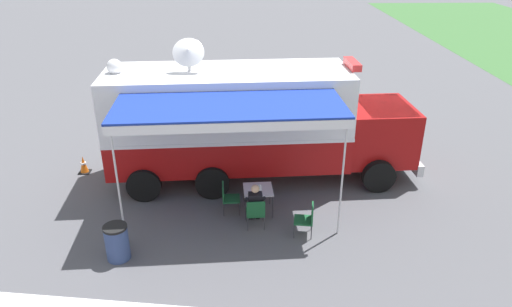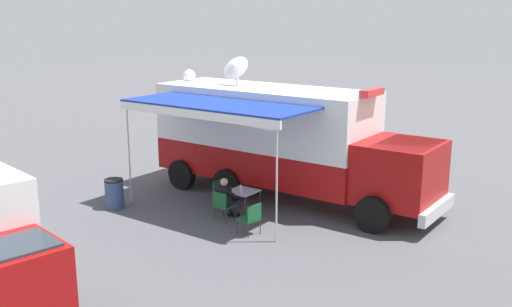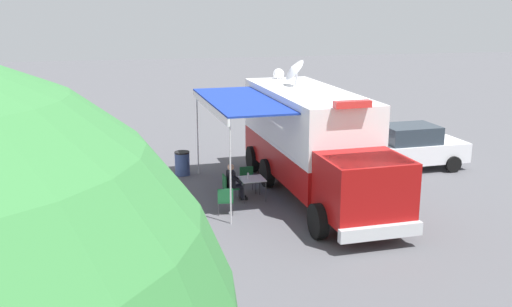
# 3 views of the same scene
# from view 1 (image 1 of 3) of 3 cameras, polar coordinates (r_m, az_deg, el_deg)

# --- Properties ---
(ground_plane) EXTENTS (100.00, 100.00, 0.00)m
(ground_plane) POSITION_cam_1_polar(r_m,az_deg,el_deg) (15.17, -3.18, -2.81)
(ground_plane) COLOR #515156
(lot_stripe) EXTENTS (0.37, 4.80, 0.01)m
(lot_stripe) POSITION_cam_1_polar(r_m,az_deg,el_deg) (17.78, -6.14, 1.50)
(lot_stripe) COLOR silver
(lot_stripe) RESTS_ON ground
(command_truck) EXTENTS (5.24, 9.60, 4.53)m
(command_truck) POSITION_cam_1_polar(r_m,az_deg,el_deg) (14.35, -0.37, 4.08)
(command_truck) COLOR #9E0F0F
(command_truck) RESTS_ON ground
(folding_table) EXTENTS (0.84, 0.84, 0.73)m
(folding_table) POSITION_cam_1_polar(r_m,az_deg,el_deg) (12.99, 0.26, -4.56)
(folding_table) COLOR silver
(folding_table) RESTS_ON ground
(water_bottle) EXTENTS (0.07, 0.07, 0.22)m
(water_bottle) POSITION_cam_1_polar(r_m,az_deg,el_deg) (12.79, 0.54, -4.26)
(water_bottle) COLOR silver
(water_bottle) RESTS_ON folding_table
(folding_chair_at_table) EXTENTS (0.50, 0.50, 0.87)m
(folding_chair_at_table) POSITION_cam_1_polar(r_m,az_deg,el_deg) (12.39, -0.05, -7.05)
(folding_chair_at_table) COLOR #19562D
(folding_chair_at_table) RESTS_ON ground
(folding_chair_beside_table) EXTENTS (0.50, 0.50, 0.87)m
(folding_chair_beside_table) POSITION_cam_1_polar(r_m,az_deg,el_deg) (13.09, -3.48, -5.18)
(folding_chair_beside_table) COLOR #19562D
(folding_chair_beside_table) RESTS_ON ground
(folding_chair_spare_by_truck) EXTENTS (0.54, 0.54, 0.87)m
(folding_chair_spare_by_truck) POSITION_cam_1_polar(r_m,az_deg,el_deg) (12.22, 6.27, -7.73)
(folding_chair_spare_by_truck) COLOR #19562D
(folding_chair_spare_by_truck) RESTS_ON ground
(seated_responder) EXTENTS (0.68, 0.57, 1.25)m
(seated_responder) POSITION_cam_1_polar(r_m,az_deg,el_deg) (12.48, -0.12, -6.05)
(seated_responder) COLOR black
(seated_responder) RESTS_ON ground
(trash_bin) EXTENTS (0.57, 0.57, 0.91)m
(trash_bin) POSITION_cam_1_polar(r_m,az_deg,el_deg) (11.85, -16.54, -10.31)
(trash_bin) COLOR #384C7F
(trash_bin) RESTS_ON ground
(traffic_cone) EXTENTS (0.36, 0.36, 0.58)m
(traffic_cone) POSITION_cam_1_polar(r_m,az_deg,el_deg) (16.28, -20.23, -1.29)
(traffic_cone) COLOR black
(traffic_cone) RESTS_ON ground
(car_behind_truck) EXTENTS (4.29, 2.19, 1.76)m
(car_behind_truck) POSITION_cam_1_polar(r_m,az_deg,el_deg) (19.32, -7.27, 6.23)
(car_behind_truck) COLOR silver
(car_behind_truck) RESTS_ON ground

